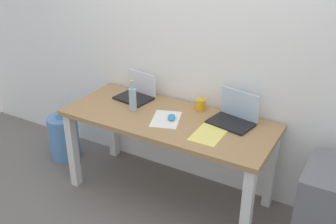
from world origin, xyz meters
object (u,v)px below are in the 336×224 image
object	(u,v)px
desk	(168,129)
water_cooler_jug	(64,137)
laptop_left	(136,93)
filing_cabinet	(329,214)
beer_bottle	(133,99)
coffee_mug	(200,105)
computer_mouse	(172,117)
laptop_right	(234,116)

from	to	relation	value
desk	water_cooler_jug	distance (m)	1.26
laptop_left	filing_cabinet	world-z (taller)	laptop_left
water_cooler_jug	beer_bottle	bearing A→B (deg)	-2.87
desk	coffee_mug	world-z (taller)	coffee_mug
computer_mouse	coffee_mug	bearing A→B (deg)	38.09
beer_bottle	filing_cabinet	world-z (taller)	beer_bottle
desk	laptop_right	size ratio (longest dim) A/B	4.63
laptop_right	filing_cabinet	distance (m)	0.95
beer_bottle	coffee_mug	xyz separation A→B (m)	(0.47, 0.28, -0.06)
laptop_left	computer_mouse	xyz separation A→B (m)	(0.47, -0.20, -0.03)
desk	computer_mouse	distance (m)	0.13
beer_bottle	filing_cabinet	bearing A→B (deg)	-0.09
laptop_left	coffee_mug	world-z (taller)	laptop_left
desk	computer_mouse	size ratio (longest dim) A/B	16.94
laptop_right	desk	bearing A→B (deg)	-159.29
computer_mouse	filing_cabinet	world-z (taller)	computer_mouse
coffee_mug	filing_cabinet	world-z (taller)	coffee_mug
beer_bottle	filing_cabinet	size ratio (longest dim) A/B	0.38
beer_bottle	coffee_mug	bearing A→B (deg)	30.60
laptop_right	laptop_left	bearing A→B (deg)	179.11
desk	water_cooler_jug	xyz separation A→B (m)	(-1.19, 0.01, -0.42)
coffee_mug	filing_cabinet	distance (m)	1.24
laptop_right	beer_bottle	distance (m)	0.82
laptop_left	water_cooler_jug	size ratio (longest dim) A/B	0.68
filing_cabinet	coffee_mug	bearing A→B (deg)	165.85
desk	water_cooler_jug	size ratio (longest dim) A/B	3.50
filing_cabinet	water_cooler_jug	bearing A→B (deg)	178.92
computer_mouse	coffee_mug	xyz separation A→B (m)	(0.12, 0.26, 0.03)
desk	laptop_left	bearing A→B (deg)	155.69
beer_bottle	water_cooler_jug	world-z (taller)	beer_bottle
desk	laptop_right	bearing A→B (deg)	20.71
coffee_mug	laptop_left	bearing A→B (deg)	-174.63
desk	laptop_right	distance (m)	0.53
beer_bottle	water_cooler_jug	distance (m)	1.08
computer_mouse	laptop_right	bearing A→B (deg)	-2.99
filing_cabinet	beer_bottle	bearing A→B (deg)	179.91
filing_cabinet	laptop_left	bearing A→B (deg)	172.46
laptop_right	filing_cabinet	world-z (taller)	laptop_right
laptop_left	beer_bottle	xyz separation A→B (m)	(0.12, -0.22, 0.06)
desk	beer_bottle	distance (m)	0.38
computer_mouse	water_cooler_jug	distance (m)	1.34
laptop_right	computer_mouse	bearing A→B (deg)	-156.63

